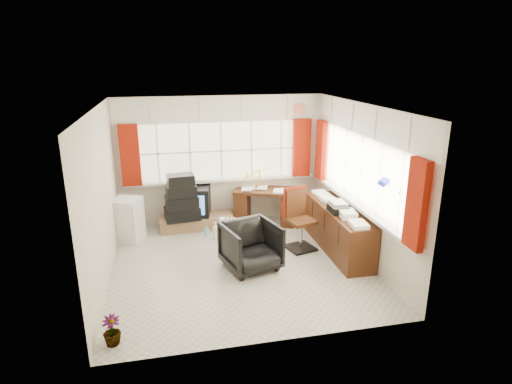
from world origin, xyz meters
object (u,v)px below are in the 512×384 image
mini_fridge (128,220)px  credenza (338,228)px  desk_lamp (260,175)px  radiator (235,239)px  tv_bench (197,222)px  task_chair (298,216)px  office_chair (251,246)px  crt_tv (194,201)px  desk (265,204)px

mini_fridge → credenza: bearing=-18.2°
desk_lamp → radiator: 1.67m
desk_lamp → tv_bench: size_ratio=0.29×
task_chair → office_chair: task_chair is taller
desk_lamp → crt_tv: bearing=179.3°
desk_lamp → tv_bench: desk_lamp is taller
office_chair → mini_fridge: (-1.95, 1.50, 0.03)m
task_chair → tv_bench: (-1.64, 1.25, -0.44)m
tv_bench → crt_tv: (-0.03, 0.10, 0.40)m
desk → credenza: credenza is taller
desk_lamp → radiator: (-0.72, -1.32, -0.73)m
desk_lamp → mini_fridge: desk_lamp is taller
credenza → tv_bench: 2.75m
desk_lamp → office_chair: size_ratio=0.50×
mini_fridge → crt_tv: bearing=20.6°
credenza → office_chair: bearing=-167.8°
office_chair → crt_tv: bearing=94.6°
desk → desk_lamp: bearing=144.6°
desk → mini_fridge: size_ratio=1.68×
task_chair → crt_tv: task_chair is taller
radiator → tv_bench: bearing=113.9°
radiator → credenza: 1.76m
office_chair → task_chair: bearing=17.2°
mini_fridge → task_chair: bearing=-17.0°
crt_tv → office_chair: bearing=-69.7°
office_chair → tv_bench: 2.00m
desk → desk_lamp: size_ratio=3.31×
desk_lamp → task_chair: desk_lamp is taller
tv_bench → desk_lamp: bearing=3.5°
desk_lamp → credenza: (1.01, -1.60, -0.58)m
credenza → mini_fridge: size_ratio=2.52×
task_chair → desk_lamp: bearing=105.8°
desk → office_chair: bearing=-110.0°
desk → radiator: 1.50m
office_chair → tv_bench: (-0.70, 1.86, -0.24)m
task_chair → credenza: size_ratio=0.53×
credenza → mini_fridge: bearing=161.8°
task_chair → tv_bench: bearing=142.9°
task_chair → radiator: size_ratio=1.76×
desk_lamp → credenza: desk_lamp is taller
tv_bench → desk: bearing=0.2°
task_chair → credenza: task_chair is taller
task_chair → credenza: 0.71m
task_chair → tv_bench: 2.11m
office_chair → radiator: office_chair is taller
desk_lamp → mini_fridge: (-2.52, -0.44, -0.57)m
crt_tv → task_chair: bearing=-38.7°
desk → desk_lamp: desk_lamp is taller
desk_lamp → crt_tv: (-1.30, 0.02, -0.45)m
mini_fridge → radiator: bearing=-26.0°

